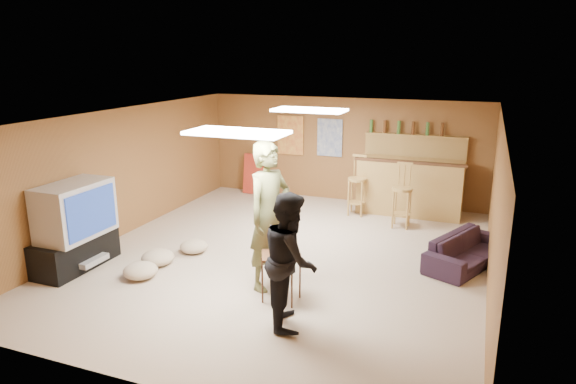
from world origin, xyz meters
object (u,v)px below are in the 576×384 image
(tray_table, at_px, (281,277))
(person_olive, at_px, (270,216))
(sofa, at_px, (467,250))
(person_black, at_px, (290,260))
(bar_counter, at_px, (410,187))
(tv_body, at_px, (75,210))

(tray_table, bearing_deg, person_olive, 131.51)
(person_olive, height_order, sofa, person_olive)
(person_black, xyz_separation_m, tray_table, (-0.31, 0.48, -0.48))
(bar_counter, distance_m, person_black, 4.87)
(person_black, relative_size, sofa, 1.00)
(person_black, bearing_deg, bar_counter, -30.26)
(bar_counter, relative_size, sofa, 1.25)
(tv_body, distance_m, person_olive, 2.91)
(person_black, bearing_deg, sofa, -58.66)
(tv_body, distance_m, tray_table, 3.23)
(person_olive, relative_size, tray_table, 3.16)
(person_olive, height_order, tray_table, person_olive)
(bar_counter, height_order, person_olive, person_olive)
(bar_counter, height_order, tray_table, bar_counter)
(person_olive, bearing_deg, sofa, -35.07)
(person_olive, bearing_deg, tray_table, -118.40)
(person_olive, xyz_separation_m, tray_table, (0.30, -0.34, -0.69))
(tv_body, bearing_deg, person_olive, 8.90)
(tv_body, xyz_separation_m, person_black, (3.48, -0.37, -0.10))
(person_olive, distance_m, person_black, 1.04)
(bar_counter, bearing_deg, sofa, -62.19)
(tv_body, bearing_deg, person_black, -6.08)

